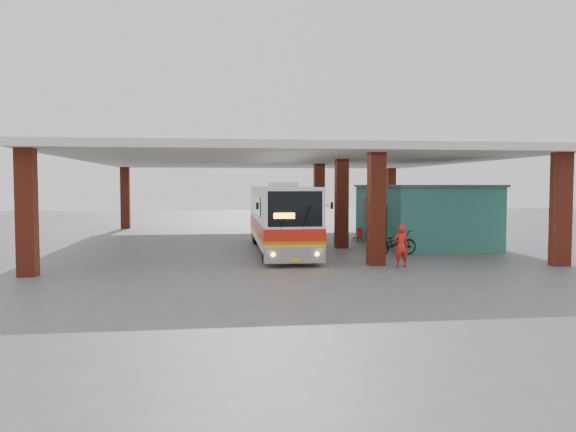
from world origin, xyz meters
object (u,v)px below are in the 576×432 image
Objects in this scene: coach_bus at (281,217)px; red_chair at (359,235)px; pedestrian at (401,246)px; motorcycle at (396,243)px.

red_chair is (4.75, 3.86, -1.27)m from coach_bus.
pedestrian is 9.55m from red_chair.
red_chair is at bearing -14.76° from motorcycle.
red_chair is (-0.07, 6.11, -0.22)m from motorcycle.
motorcycle reaches higher than red_chair.
coach_bus reaches higher than pedestrian.
red_chair is (0.83, 9.50, -0.47)m from pedestrian.
coach_bus reaches higher than motorcycle.
red_chair is at bearing -100.80° from pedestrian.
motorcycle is 3.52m from pedestrian.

